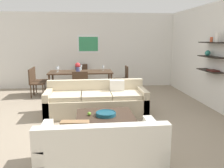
{
  "coord_description": "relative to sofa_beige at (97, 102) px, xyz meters",
  "views": [
    {
      "loc": [
        -0.22,
        -5.15,
        1.82
      ],
      "look_at": [
        0.36,
        0.2,
        0.75
      ],
      "focal_mm": 37.57,
      "sensor_mm": 36.0,
      "label": 1
    }
  ],
  "objects": [
    {
      "name": "ground_plane",
      "position": [
        0.0,
        -0.34,
        -0.29
      ],
      "size": [
        18.0,
        18.0,
        0.0
      ],
      "primitive_type": "plane",
      "color": "gray"
    },
    {
      "name": "back_wall_unit",
      "position": [
        0.3,
        3.19,
        1.06
      ],
      "size": [
        8.4,
        0.09,
        2.7
      ],
      "color": "silver",
      "rests_on": "ground"
    },
    {
      "name": "right_wall_shelf_unit",
      "position": [
        3.03,
        0.26,
        1.06
      ],
      "size": [
        0.34,
        8.2,
        2.7
      ],
      "color": "silver",
      "rests_on": "ground"
    },
    {
      "name": "sofa_beige",
      "position": [
        0.0,
        0.0,
        0.0
      ],
      "size": [
        2.39,
        0.9,
        0.78
      ],
      "color": "beige",
      "rests_on": "ground"
    },
    {
      "name": "loveseat_white",
      "position": [
        -0.05,
        -2.49,
        0.0
      ],
      "size": [
        1.68,
        0.9,
        0.78
      ],
      "color": "silver",
      "rests_on": "ground"
    },
    {
      "name": "coffee_table",
      "position": [
        0.11,
        -1.27,
        -0.1
      ],
      "size": [
        1.08,
        0.93,
        0.38
      ],
      "color": "#38281E",
      "rests_on": "ground"
    },
    {
      "name": "decorative_bowl",
      "position": [
        0.12,
        -1.3,
        0.13
      ],
      "size": [
        0.38,
        0.38,
        0.07
      ],
      "color": "navy",
      "rests_on": "coffee_table"
    },
    {
      "name": "apple_on_coffee_table",
      "position": [
        -0.19,
        -1.27,
        0.12
      ],
      "size": [
        0.07,
        0.07,
        0.07
      ],
      "primitive_type": "sphere",
      "color": "#669E2D",
      "rests_on": "coffee_table"
    },
    {
      "name": "dining_table",
      "position": [
        -0.41,
        2.04,
        0.39
      ],
      "size": [
        2.02,
        0.88,
        0.75
      ],
      "color": "#422D1E",
      "rests_on": "ground"
    },
    {
      "name": "dining_chair_foot",
      "position": [
        -0.41,
        1.2,
        0.21
      ],
      "size": [
        0.44,
        0.44,
        0.88
      ],
      "color": "#422D1E",
      "rests_on": "ground"
    },
    {
      "name": "dining_chair_left_near",
      "position": [
        -1.83,
        1.85,
        0.21
      ],
      "size": [
        0.44,
        0.44,
        0.88
      ],
      "color": "#422D1E",
      "rests_on": "ground"
    },
    {
      "name": "dining_chair_left_far",
      "position": [
        -1.83,
        2.24,
        0.21
      ],
      "size": [
        0.44,
        0.44,
        0.88
      ],
      "color": "#422D1E",
      "rests_on": "ground"
    },
    {
      "name": "dining_chair_head",
      "position": [
        -0.41,
        2.89,
        0.21
      ],
      "size": [
        0.44,
        0.44,
        0.88
      ],
      "color": "#422D1E",
      "rests_on": "ground"
    },
    {
      "name": "dining_chair_right_far",
      "position": [
        1.0,
        2.24,
        0.21
      ],
      "size": [
        0.44,
        0.44,
        0.88
      ],
      "color": "#422D1E",
      "rests_on": "ground"
    },
    {
      "name": "wine_glass_left_far",
      "position": [
        -1.14,
        2.15,
        0.57
      ],
      "size": [
        0.07,
        0.07,
        0.17
      ],
      "color": "silver",
      "rests_on": "dining_table"
    },
    {
      "name": "wine_glass_left_near",
      "position": [
        -1.14,
        1.93,
        0.58
      ],
      "size": [
        0.08,
        0.08,
        0.16
      ],
      "color": "silver",
      "rests_on": "dining_table"
    },
    {
      "name": "wine_glass_head",
      "position": [
        -0.41,
        2.42,
        0.58
      ],
      "size": [
        0.08,
        0.08,
        0.17
      ],
      "color": "silver",
      "rests_on": "dining_table"
    },
    {
      "name": "wine_glass_right_far",
      "position": [
        0.32,
        2.15,
        0.57
      ],
      "size": [
        0.06,
        0.06,
        0.17
      ],
      "color": "silver",
      "rests_on": "dining_table"
    },
    {
      "name": "wine_glass_foot",
      "position": [
        -0.41,
        1.66,
        0.59
      ],
      "size": [
        0.07,
        0.07,
        0.18
      ],
      "color": "silver",
      "rests_on": "dining_table"
    },
    {
      "name": "centerpiece_vase",
      "position": [
        -0.51,
        2.0,
        0.62
      ],
      "size": [
        0.16,
        0.16,
        0.29
      ],
      "color": "#4C518C",
      "rests_on": "dining_table"
    }
  ]
}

